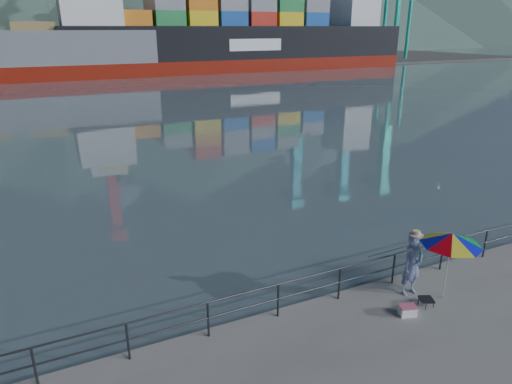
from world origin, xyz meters
TOP-DOWN VIEW (x-y plane):
  - harbor_water at (0.00, 130.00)m, footprint 500.00×280.00m
  - far_dock at (10.00, 93.00)m, footprint 200.00×40.00m
  - guardrail at (0.00, 1.70)m, footprint 22.00×0.06m
  - container_stacks at (35.24, 93.41)m, footprint 58.00×5.40m
  - fisherman at (3.07, 1.05)m, footprint 0.70×0.47m
  - beach_umbrella at (3.78, 0.43)m, footprint 1.76×1.76m
  - folding_stool at (3.03, 0.33)m, footprint 0.48×0.48m
  - cooler_bag at (2.24, 0.22)m, footprint 0.51×0.42m
  - fishing_rod at (3.08, 2.09)m, footprint 0.06×1.89m
  - container_ship at (31.61, 73.89)m, footprint 64.44×10.74m

SIDE VIEW (x-z plane):
  - harbor_water at x=0.00m, z-range 0.00..0.00m
  - far_dock at x=10.00m, z-range -0.20..0.20m
  - fishing_rod at x=3.08m, z-range -0.67..0.67m
  - folding_stool at x=3.03m, z-range 0.01..0.25m
  - cooler_bag at x=2.24m, z-range 0.00..0.26m
  - guardrail at x=0.00m, z-range 0.01..1.03m
  - fisherman at x=3.07m, z-range 0.00..1.89m
  - beach_umbrella at x=3.78m, z-range 0.86..2.94m
  - container_stacks at x=35.24m, z-range -0.76..7.04m
  - container_ship at x=31.61m, z-range -3.25..14.85m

